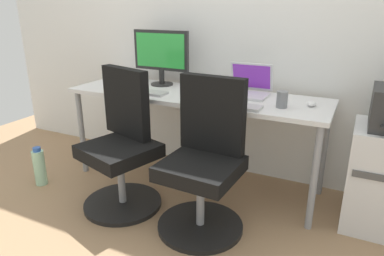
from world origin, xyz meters
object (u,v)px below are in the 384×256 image
(office_chair_right, at_px, (205,163))
(water_bottle_on_floor, at_px, (40,167))
(desktop_monitor, at_px, (161,54))
(coffee_mug, at_px, (118,84))
(open_laptop, at_px, (248,87))
(office_chair_left, at_px, (122,146))

(office_chair_right, relative_size, water_bottle_on_floor, 3.03)
(desktop_monitor, height_order, coffee_mug, desktop_monitor)
(open_laptop, bearing_deg, water_bottle_on_floor, -153.46)
(office_chair_left, height_order, open_laptop, open_laptop)
(desktop_monitor, bearing_deg, office_chair_right, -43.16)
(office_chair_left, relative_size, desktop_monitor, 1.96)
(coffee_mug, bearing_deg, water_bottle_on_floor, -137.95)
(office_chair_right, bearing_deg, coffee_mug, 159.00)
(office_chair_left, xyz_separation_m, open_laptop, (0.67, 0.62, 0.35))
(office_chair_right, xyz_separation_m, desktop_monitor, (-0.67, 0.63, 0.55))
(water_bottle_on_floor, distance_m, coffee_mug, 0.90)
(office_chair_left, height_order, desktop_monitor, desktop_monitor)
(office_chair_left, xyz_separation_m, office_chair_right, (0.62, 0.00, 0.00))
(water_bottle_on_floor, bearing_deg, open_laptop, 26.54)
(water_bottle_on_floor, relative_size, coffee_mug, 3.37)
(office_chair_left, distance_m, office_chair_right, 0.62)
(office_chair_left, height_order, water_bottle_on_floor, office_chair_left)
(open_laptop, distance_m, coffee_mug, 0.98)
(water_bottle_on_floor, relative_size, desktop_monitor, 0.65)
(open_laptop, bearing_deg, office_chair_right, -95.30)
(office_chair_left, relative_size, water_bottle_on_floor, 3.03)
(coffee_mug, bearing_deg, desktop_monitor, 53.54)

